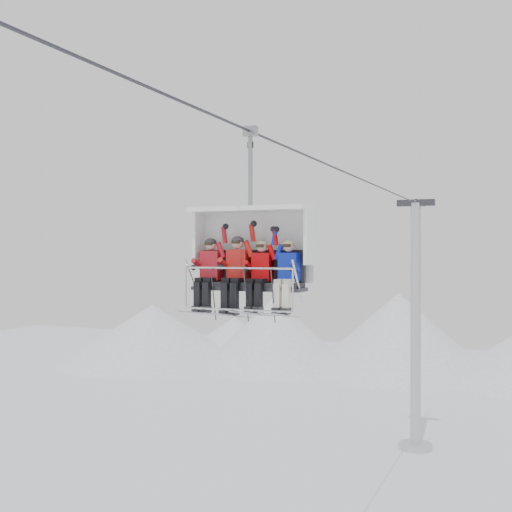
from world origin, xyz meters
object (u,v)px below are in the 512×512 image
at_px(skier_center_right, 260,273).
at_px(skier_far_right, 287,273).
at_px(lift_tower_right, 416,342).
at_px(skier_far_left, 209,271).
at_px(chairlift_carrier, 253,248).
at_px(skier_center_left, 236,270).

height_order(skier_center_right, skier_far_right, skier_far_right).
bearing_deg(lift_tower_right, skier_far_left, -92.36).
bearing_deg(skier_far_right, chairlift_carrier, 161.24).
relative_size(lift_tower_right, chairlift_carrier, 3.38).
xyz_separation_m(chairlift_carrier, skier_far_right, (0.92, -0.31, -0.52)).
bearing_deg(skier_center_right, skier_far_right, 0.06).
height_order(chairlift_carrier, skier_far_right, chairlift_carrier).
height_order(lift_tower_right, chairlift_carrier, lift_tower_right).
xyz_separation_m(skier_center_left, skier_center_right, (0.57, -0.01, -0.05)).
relative_size(chairlift_carrier, skier_center_left, 2.21).
bearing_deg(chairlift_carrier, skier_center_left, -130.92).
bearing_deg(chairlift_carrier, skier_far_right, -18.76).
distance_m(lift_tower_right, chairlift_carrier, 22.72).
bearing_deg(skier_center_right, skier_center_left, 178.88).
distance_m(chairlift_carrier, skier_center_right, 0.69).
bearing_deg(skier_far_right, skier_center_right, -179.94).
height_order(skier_far_left, skier_far_right, skier_far_left).
xyz_separation_m(skier_far_left, skier_center_left, (0.66, 0.00, 0.02)).
bearing_deg(chairlift_carrier, lift_tower_right, 90.00).
relative_size(lift_tower_right, skier_far_left, 7.75).
height_order(chairlift_carrier, skier_center_left, chairlift_carrier).
xyz_separation_m(lift_tower_right, skier_far_left, (-0.92, -22.48, 4.46)).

